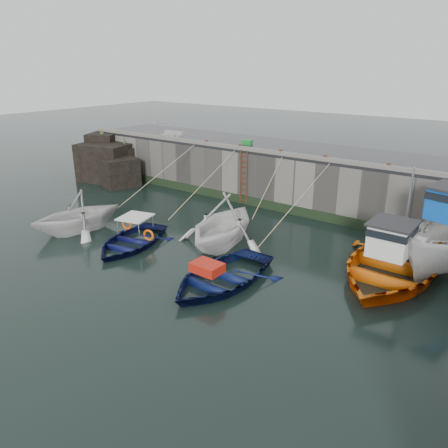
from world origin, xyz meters
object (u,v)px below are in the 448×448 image
Objects in this scene: boat_near_navy at (221,282)px; bollard_e at (389,166)px; boat_near_white at (79,230)px; bollard_c at (281,152)px; boat_near_blue at (131,245)px; boat_near_blacktrim at (222,244)px; ladder at (244,178)px; bollard_b at (240,147)px; fish_crate at (247,142)px; bollard_d at (325,158)px; boat_far_orange at (391,264)px; bollard_a at (206,142)px.

bollard_e is at bearing 72.32° from boat_near_navy.
bollard_c reaches higher than boat_near_white.
boat_near_blacktrim is (3.30, 2.61, 0.00)m from boat_near_blue.
boat_near_blue is 12.62m from bollard_e.
boat_near_blue is 5.52m from boat_near_navy.
bollard_b is at bearing 146.14° from ladder.
ladder is 5.32× the size of fish_crate.
bollard_e is (3.20, 0.00, 0.00)m from bollard_d.
fish_crate is (-10.92, 6.13, 2.83)m from boat_far_orange.
ladder is 11.43× the size of bollard_c.
bollard_d is (-0.06, 9.02, 3.30)m from boat_near_navy.
boat_near_white is 3.51m from boat_near_blue.
bollard_b is (3.65, 8.84, 3.30)m from boat_near_white.
bollard_c is at bearing 180.00° from bollard_d.
fish_crate is (-3.71, 7.53, 3.30)m from boat_near_blacktrim.
boat_far_orange is at bearing -41.98° from bollard_d.
ladder is 10.08m from boat_near_navy.
boat_far_orange is (14.02, 4.28, 0.47)m from boat_near_white.
boat_near_white is (-4.15, -8.51, -1.59)m from ladder.
bollard_c reaches higher than boat_near_blacktrim.
fish_crate reaches higher than bollard_d.
boat_near_navy is at bearing -60.77° from ladder.
bollard_c is at bearing 57.30° from boat_near_blue.
boat_far_orange reaches higher than ladder.
fish_crate is at bearing 38.83° from bollard_a.
bollard_e is (11.00, 0.00, 0.00)m from bollard_a.
bollard_a reaches higher than boat_near_blacktrim.
bollard_d is at bearing 0.00° from bollard_a.
bollard_e is at bearing 112.84° from boat_far_orange.
ladder reaches higher than boat_near_white.
bollard_a is 1.00× the size of bollard_d.
boat_far_orange is 7.38m from bollard_d.
fish_crate is at bearing 170.16° from bollard_e.
bollard_c reaches higher than boat_near_blue.
bollard_d reaches higher than boat_near_navy.
boat_near_blue is 16.02× the size of bollard_a.
bollard_b is 5.30m from bollard_d.
bollard_e is (12.15, 8.84, 3.30)m from boat_near_white.
bollard_b is 1.00× the size of bollard_c.
bollard_c is (-2.66, 9.02, 3.30)m from boat_near_navy.
boat_near_blacktrim is 9.02m from fish_crate.
boat_near_blacktrim is 3.76m from boat_near_navy.
bollard_b and bollard_d have the same top height.
ladder is 0.63× the size of boat_near_blacktrim.
bollard_d reaches higher than boat_near_blue.
bollard_c is (2.20, 0.34, 1.71)m from ladder.
bollard_a is (-12.87, 4.56, 2.83)m from boat_far_orange.
boat_near_blue is at bearing -135.22° from bollard_e.
bollard_e reaches higher than ladder.
bollard_b is at bearing 122.24° from boat_near_navy.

